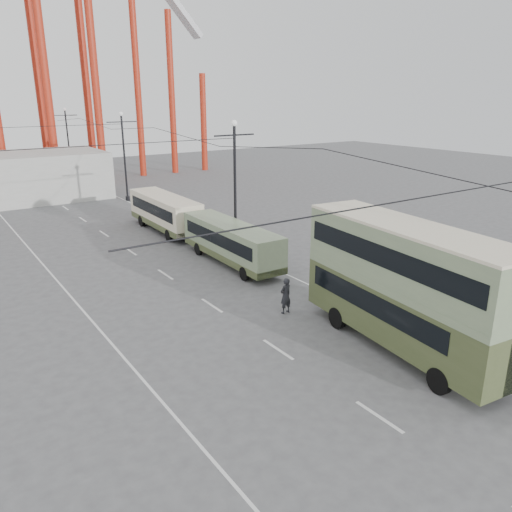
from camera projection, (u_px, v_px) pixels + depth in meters
ground at (358, 383)px, 19.86m from camera, size 160.00×160.00×0.00m
road_markings at (145, 259)px, 34.85m from camera, size 12.52×120.00×0.01m
lamp_post_mid at (235, 187)px, 35.57m from camera, size 3.20×0.44×9.32m
lamp_post_far at (124, 157)px, 52.82m from camera, size 3.20×0.44×9.32m
lamp_post_distant at (68, 142)px, 70.08m from camera, size 3.20×0.44×9.32m
double_decker_bus at (405, 282)px, 21.62m from camera, size 3.88×10.93×5.74m
single_decker_green at (231, 241)px, 33.51m from camera, size 2.45×9.81×2.76m
single_decker_cream at (165, 212)px, 41.58m from camera, size 2.60×9.64×2.99m
pedestrian at (286, 296)px, 25.97m from camera, size 0.75×0.54×1.94m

